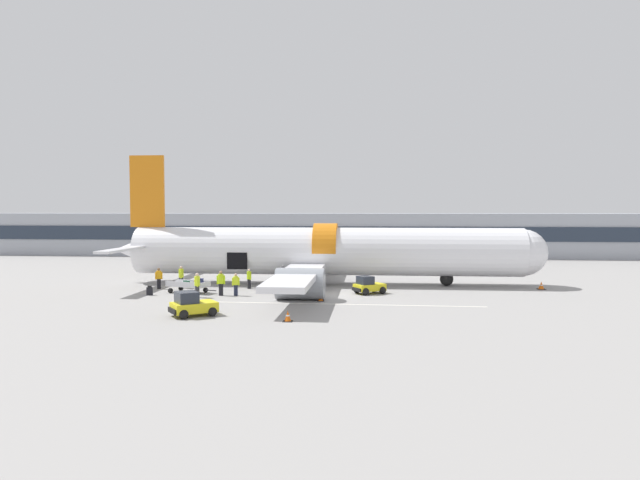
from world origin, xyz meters
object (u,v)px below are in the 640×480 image
(baggage_tug_lead, at_px, (368,286))
(ground_crew_helper, at_px, (221,283))
(ground_crew_loader_a, at_px, (181,277))
(ground_crew_driver, at_px, (159,278))
(airplane, at_px, (320,252))
(baggage_cart_loading, at_px, (190,286))
(ground_crew_loader_b, at_px, (197,285))
(ground_crew_marshal, at_px, (249,278))
(suitcase_on_tarmac_upright, at_px, (150,291))
(ground_crew_supervisor, at_px, (236,284))
(baggage_tug_mid, at_px, (192,305))

(baggage_tug_lead, xyz_separation_m, ground_crew_helper, (-10.94, -1.93, 0.40))
(ground_crew_loader_a, bearing_deg, baggage_tug_lead, -6.56)
(ground_crew_driver, bearing_deg, baggage_tug_lead, -3.72)
(airplane, height_order, ground_crew_helper, airplane)
(baggage_tug_lead, bearing_deg, ground_crew_helper, -169.98)
(baggage_cart_loading, distance_m, ground_crew_loader_b, 2.53)
(ground_crew_loader_a, height_order, ground_crew_marshal, ground_crew_loader_a)
(ground_crew_loader_a, height_order, ground_crew_driver, ground_crew_loader_a)
(suitcase_on_tarmac_upright, bearing_deg, ground_crew_driver, 99.81)
(airplane, height_order, ground_crew_supervisor, airplane)
(baggage_tug_lead, bearing_deg, ground_crew_supervisor, -169.14)
(baggage_tug_mid, bearing_deg, ground_crew_loader_a, 111.78)
(baggage_tug_mid, height_order, ground_crew_loader_b, ground_crew_loader_b)
(airplane, height_order, baggage_cart_loading, airplane)
(airplane, xyz_separation_m, ground_crew_helper, (-6.80, -7.07, -1.78))
(baggage_tug_mid, bearing_deg, baggage_tug_lead, 43.80)
(ground_crew_helper, bearing_deg, ground_crew_marshal, 71.31)
(airplane, distance_m, ground_crew_loader_b, 11.76)
(baggage_cart_loading, distance_m, ground_crew_driver, 3.81)
(airplane, relative_size, ground_crew_loader_b, 20.76)
(airplane, height_order, suitcase_on_tarmac_upright, airplane)
(ground_crew_supervisor, bearing_deg, ground_crew_driver, 157.09)
(ground_crew_loader_a, bearing_deg, ground_crew_marshal, 1.38)
(baggage_tug_mid, relative_size, ground_crew_loader_a, 1.71)
(baggage_cart_loading, distance_m, suitcase_on_tarmac_upright, 3.01)
(ground_crew_supervisor, height_order, ground_crew_marshal, ground_crew_supervisor)
(ground_crew_loader_a, relative_size, ground_crew_supervisor, 1.07)
(ground_crew_helper, height_order, ground_crew_marshal, ground_crew_helper)
(ground_crew_supervisor, distance_m, ground_crew_helper, 1.12)
(baggage_cart_loading, relative_size, ground_crew_driver, 2.47)
(baggage_cart_loading, bearing_deg, suitcase_on_tarmac_upright, -151.88)
(ground_crew_loader_b, bearing_deg, ground_crew_driver, 137.28)
(baggage_tug_mid, bearing_deg, ground_crew_supervisor, 85.18)
(baggage_tug_lead, distance_m, ground_crew_loader_a, 15.36)
(airplane, distance_m, ground_crew_marshal, 6.67)
(baggage_tug_mid, xyz_separation_m, ground_crew_supervisor, (0.69, 8.20, 0.23))
(baggage_cart_loading, bearing_deg, ground_crew_driver, 148.68)
(airplane, relative_size, baggage_cart_loading, 8.85)
(airplane, bearing_deg, ground_crew_marshal, -149.47)
(baggage_cart_loading, height_order, ground_crew_supervisor, ground_crew_supervisor)
(suitcase_on_tarmac_upright, bearing_deg, baggage_tug_lead, 8.00)
(ground_crew_marshal, xyz_separation_m, suitcase_on_tarmac_upright, (-6.64, -4.18, -0.54))
(baggage_tug_lead, height_order, baggage_cart_loading, baggage_tug_lead)
(airplane, distance_m, baggage_cart_loading, 11.46)
(ground_crew_loader_b, bearing_deg, ground_crew_marshal, 60.77)
(baggage_tug_lead, bearing_deg, baggage_tug_mid, -136.20)
(ground_crew_loader_a, height_order, ground_crew_loader_b, ground_crew_loader_a)
(airplane, xyz_separation_m, ground_crew_loader_b, (-8.26, -8.17, -1.82))
(baggage_cart_loading, relative_size, ground_crew_loader_a, 2.34)
(airplane, xyz_separation_m, ground_crew_supervisor, (-5.68, -7.02, -1.88))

